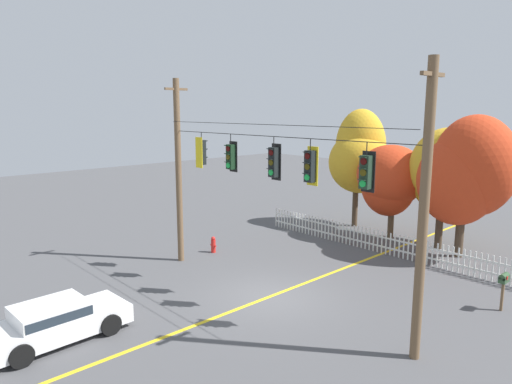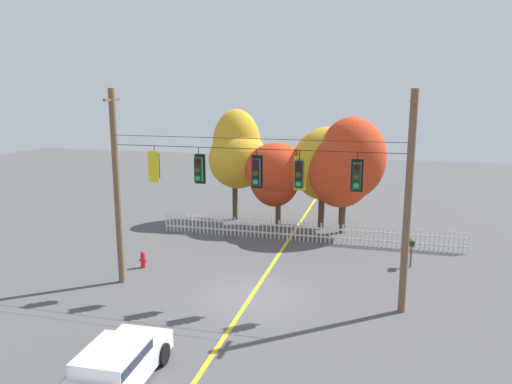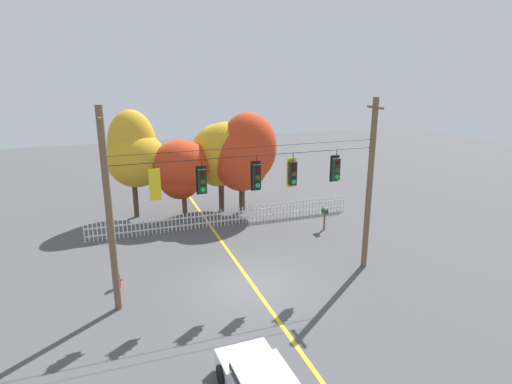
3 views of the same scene
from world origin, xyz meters
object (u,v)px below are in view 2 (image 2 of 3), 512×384
object	(u,v)px
traffic_signal_eastbound_side	(299,174)
traffic_signal_southbound_primary	(357,176)
autumn_oak_far_east	(326,163)
parked_car	(115,366)
autumn_maple_far_west	(347,162)
fire_hydrant	(143,259)
traffic_signal_northbound_secondary	(256,172)
roadside_mailbox	(412,244)
traffic_signal_westbound_side	(155,166)
traffic_signal_northbound_primary	(199,169)
autumn_maple_near_fence	(237,153)
autumn_maple_mid	(275,173)

from	to	relation	value
traffic_signal_eastbound_side	traffic_signal_southbound_primary	bearing A→B (deg)	-0.01
autumn_oak_far_east	parked_car	world-z (taller)	autumn_oak_far_east
autumn_maple_far_west	fire_hydrant	xyz separation A→B (m)	(-8.35, -7.75, -3.65)
parked_car	traffic_signal_northbound_secondary	bearing A→B (deg)	72.09
fire_hydrant	traffic_signal_northbound_secondary	bearing A→B (deg)	-17.05
traffic_signal_northbound_secondary	traffic_signal_southbound_primary	size ratio (longest dim) A/B	1.04
autumn_oak_far_east	roadside_mailbox	world-z (taller)	autumn_oak_far_east
roadside_mailbox	fire_hydrant	bearing A→B (deg)	-165.01
parked_car	roadside_mailbox	xyz separation A→B (m)	(8.16, 11.72, 0.46)
traffic_signal_southbound_primary	parked_car	world-z (taller)	traffic_signal_southbound_primary
traffic_signal_westbound_side	traffic_signal_southbound_primary	bearing A→B (deg)	0.14
traffic_signal_southbound_primary	fire_hydrant	xyz separation A→B (m)	(-9.42, 1.76, -4.55)
fire_hydrant	traffic_signal_westbound_side	bearing A→B (deg)	-47.30
traffic_signal_eastbound_side	roadside_mailbox	xyz separation A→B (m)	(4.35, 4.90, -3.85)
fire_hydrant	autumn_maple_far_west	bearing A→B (deg)	42.86
traffic_signal_westbound_side	traffic_signal_eastbound_side	world-z (taller)	same
traffic_signal_southbound_primary	autumn_oak_far_east	size ratio (longest dim) A/B	0.24
traffic_signal_northbound_primary	traffic_signal_eastbound_side	world-z (taller)	same
traffic_signal_northbound_secondary	traffic_signal_southbound_primary	bearing A→B (deg)	-0.01
traffic_signal_northbound_secondary	traffic_signal_eastbound_side	bearing A→B (deg)	-0.00
traffic_signal_northbound_primary	autumn_maple_near_fence	xyz separation A→B (m)	(-1.76, 10.99, -0.84)
traffic_signal_northbound_secondary	autumn_maple_near_fence	size ratio (longest dim) A/B	0.22
traffic_signal_northbound_secondary	autumn_oak_far_east	xyz separation A→B (m)	(1.37, 10.36, -1.10)
traffic_signal_northbound_secondary	autumn_maple_near_fence	bearing A→B (deg)	110.15
traffic_signal_northbound_secondary	fire_hydrant	bearing A→B (deg)	162.95
traffic_signal_westbound_side	autumn_maple_far_west	bearing A→B (deg)	54.89
autumn_maple_near_fence	roadside_mailbox	distance (m)	12.08
traffic_signal_eastbound_side	traffic_signal_southbound_primary	xyz separation A→B (m)	(2.06, -0.00, 0.02)
autumn_oak_far_east	autumn_maple_mid	bearing A→B (deg)	-170.66
fire_hydrant	autumn_maple_mid	bearing A→B (deg)	62.08
autumn_maple_mid	fire_hydrant	distance (m)	9.63
autumn_maple_near_fence	autumn_maple_mid	distance (m)	2.95
autumn_maple_near_fence	autumn_maple_far_west	xyz separation A→B (m)	(6.63, -1.48, -0.06)
traffic_signal_northbound_secondary	autumn_maple_mid	world-z (taller)	traffic_signal_northbound_secondary
autumn_oak_far_east	fire_hydrant	size ratio (longest dim) A/B	7.57
traffic_signal_eastbound_side	fire_hydrant	size ratio (longest dim) A/B	1.92
traffic_signal_westbound_side	fire_hydrant	world-z (taller)	traffic_signal_westbound_side
traffic_signal_southbound_primary	fire_hydrant	distance (m)	10.61
traffic_signal_northbound_primary	autumn_maple_near_fence	world-z (taller)	autumn_maple_near_fence
fire_hydrant	autumn_maple_near_fence	bearing A→B (deg)	79.43
traffic_signal_westbound_side	traffic_signal_eastbound_side	bearing A→B (deg)	0.20
traffic_signal_westbound_side	traffic_signal_eastbound_side	xyz separation A→B (m)	(5.72, 0.02, -0.06)
traffic_signal_northbound_secondary	autumn_maple_near_fence	xyz separation A→B (m)	(-4.03, 10.99, -0.83)
roadside_mailbox	traffic_signal_westbound_side	bearing A→B (deg)	-153.95
traffic_signal_southbound_primary	parked_car	distance (m)	9.99
autumn_maple_near_fence	fire_hydrant	world-z (taller)	autumn_maple_near_fence
traffic_signal_northbound_primary	fire_hydrant	xyz separation A→B (m)	(-3.48, 1.77, -4.55)
parked_car	autumn_oak_far_east	bearing A→B (deg)	78.25
traffic_signal_northbound_secondary	traffic_signal_eastbound_side	xyz separation A→B (m)	(1.61, -0.00, 0.00)
autumn_maple_far_west	traffic_signal_southbound_primary	bearing A→B (deg)	-83.54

